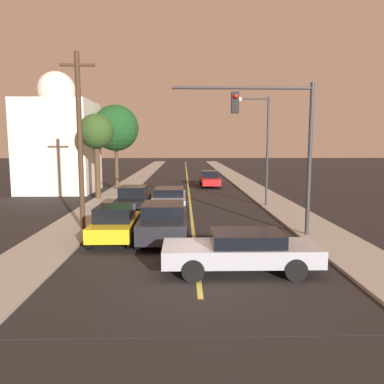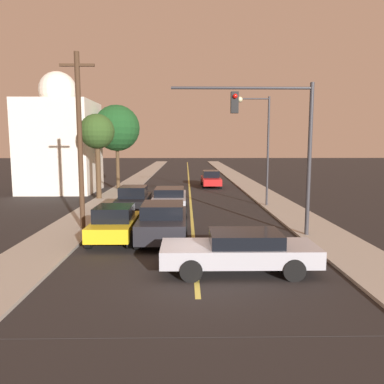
% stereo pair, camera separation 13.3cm
% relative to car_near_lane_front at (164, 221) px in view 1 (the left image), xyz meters
% --- Properties ---
extents(ground_plane, '(200.00, 200.00, 0.00)m').
position_rel_car_near_lane_front_xyz_m(ground_plane, '(1.32, -4.27, -0.85)').
color(ground_plane, black).
extents(road_surface, '(9.41, 80.00, 0.01)m').
position_rel_car_near_lane_front_xyz_m(road_surface, '(1.32, 31.73, -0.85)').
color(road_surface, black).
rests_on(road_surface, ground).
extents(sidewalk_left, '(2.50, 80.00, 0.12)m').
position_rel_car_near_lane_front_xyz_m(sidewalk_left, '(-4.64, 31.73, -0.79)').
color(sidewalk_left, '#9E998E').
rests_on(sidewalk_left, ground).
extents(sidewalk_right, '(2.50, 80.00, 0.12)m').
position_rel_car_near_lane_front_xyz_m(sidewalk_right, '(7.27, 31.73, -0.79)').
color(sidewalk_right, '#9E998E').
rests_on(sidewalk_right, ground).
extents(car_near_lane_front, '(2.09, 4.68, 1.66)m').
position_rel_car_near_lane_front_xyz_m(car_near_lane_front, '(0.00, 0.00, 0.00)').
color(car_near_lane_front, black).
rests_on(car_near_lane_front, ground).
extents(car_near_lane_second, '(2.08, 4.95, 1.53)m').
position_rel_car_near_lane_front_xyz_m(car_near_lane_second, '(-0.00, 6.72, -0.06)').
color(car_near_lane_second, '#A5A8B2').
rests_on(car_near_lane_second, ground).
extents(car_outer_lane_front, '(1.87, 4.02, 1.55)m').
position_rel_car_near_lane_front_xyz_m(car_outer_lane_front, '(-2.07, -0.06, -0.06)').
color(car_outer_lane_front, gold).
rests_on(car_outer_lane_front, ground).
extents(car_outer_lane_second, '(1.84, 4.11, 1.73)m').
position_rel_car_near_lane_front_xyz_m(car_outer_lane_second, '(-2.07, 5.86, 0.02)').
color(car_outer_lane_second, black).
rests_on(car_outer_lane_second, ground).
extents(car_far_oncoming, '(1.86, 5.11, 1.57)m').
position_rel_car_near_lane_front_xyz_m(car_far_oncoming, '(3.43, 20.51, -0.06)').
color(car_far_oncoming, red).
rests_on(car_far_oncoming, ground).
extents(car_crossing_right, '(5.06, 1.98, 1.35)m').
position_rel_car_near_lane_front_xyz_m(car_crossing_right, '(2.76, -4.07, -0.13)').
color(car_crossing_right, '#A5A8B2').
rests_on(car_crossing_right, ground).
extents(traffic_signal_mast, '(6.15, 0.42, 6.67)m').
position_rel_car_near_lane_front_xyz_m(traffic_signal_mast, '(4.99, 0.50, 3.86)').
color(traffic_signal_mast, '#333338').
rests_on(traffic_signal_mast, ground).
extents(streetlamp_right, '(2.15, 0.36, 7.08)m').
position_rel_car_near_lane_front_xyz_m(streetlamp_right, '(5.86, 8.66, 3.85)').
color(streetlamp_right, '#333338').
rests_on(streetlamp_right, ground).
extents(utility_pole_left, '(1.60, 0.24, 8.23)m').
position_rel_car_near_lane_front_xyz_m(utility_pole_left, '(-3.99, 1.90, 3.55)').
color(utility_pole_left, '#422D1E').
rests_on(utility_pole_left, ground).
extents(tree_left_near, '(4.09, 4.09, 7.50)m').
position_rel_car_near_lane_front_xyz_m(tree_left_near, '(-5.18, 18.04, 4.70)').
color(tree_left_near, '#4C3823').
rests_on(tree_left_near, ground).
extents(tree_left_far, '(2.56, 2.56, 6.24)m').
position_rel_car_near_lane_front_xyz_m(tree_left_far, '(-5.54, 12.00, 4.13)').
color(tree_left_far, '#4C3823').
rests_on(tree_left_far, ground).
extents(domed_building_left, '(5.95, 5.95, 10.24)m').
position_rel_car_near_lane_front_xyz_m(domed_building_left, '(-9.86, 16.84, 3.53)').
color(domed_building_left, silver).
rests_on(domed_building_left, ground).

